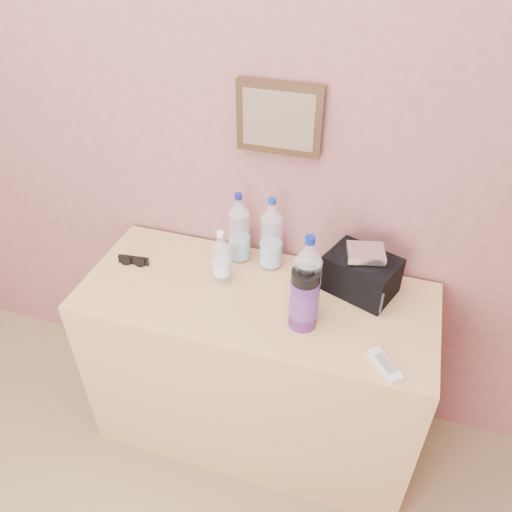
{
  "coord_description": "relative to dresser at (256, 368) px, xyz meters",
  "views": [
    {
      "loc": [
        0.75,
        0.4,
        2.07
      ],
      "look_at": [
        0.34,
        1.71,
        1.0
      ],
      "focal_mm": 35.0,
      "sensor_mm": 36.0,
      "label": 1
    }
  ],
  "objects": [
    {
      "name": "picture_frame",
      "position": [
        0.0,
        0.27,
        0.99
      ],
      "size": [
        0.3,
        0.03,
        0.25
      ],
      "primitive_type": null,
      "color": "#382311",
      "rests_on": "room_shell"
    },
    {
      "name": "foil_packet",
      "position": [
        0.36,
        0.13,
        0.59
      ],
      "size": [
        0.15,
        0.13,
        0.03
      ],
      "primitive_type": "cube",
      "rotation": [
        0.0,
        0.0,
        0.22
      ],
      "color": "silver",
      "rests_on": "toiletry_bag"
    },
    {
      "name": "pet_large_b",
      "position": [
        -0.13,
        0.2,
        0.54
      ],
      "size": [
        0.08,
        0.08,
        0.3
      ],
      "rotation": [
        0.0,
        0.0,
        0.41
      ],
      "color": "#C6F0FE",
      "rests_on": "dresser"
    },
    {
      "name": "pet_large_d",
      "position": [
        0.2,
        -0.06,
        0.56
      ],
      "size": [
        0.09,
        0.09,
        0.34
      ],
      "rotation": [
        0.0,
        0.0,
        -0.11
      ],
      "color": "white",
      "rests_on": "dresser"
    },
    {
      "name": "ac_remote",
      "position": [
        0.49,
        -0.2,
        0.42
      ],
      "size": [
        0.12,
        0.13,
        0.02
      ],
      "primitive_type": "cube",
      "rotation": [
        0.0,
        0.0,
        -0.87
      ],
      "color": "silver",
      "rests_on": "dresser"
    },
    {
      "name": "pet_large_c",
      "position": [
        0.0,
        0.19,
        0.55
      ],
      "size": [
        0.08,
        0.08,
        0.31
      ],
      "rotation": [
        0.0,
        0.0,
        0.39
      ],
      "color": "white",
      "rests_on": "dresser"
    },
    {
      "name": "pet_small",
      "position": [
        -0.15,
        0.04,
        0.51
      ],
      "size": [
        0.07,
        0.07,
        0.23
      ],
      "rotation": [
        0.0,
        0.0,
        0.19
      ],
      "color": "white",
      "rests_on": "dresser"
    },
    {
      "name": "toiletry_bag",
      "position": [
        0.36,
        0.15,
        0.5
      ],
      "size": [
        0.29,
        0.25,
        0.17
      ],
      "primitive_type": null,
      "rotation": [
        0.0,
        0.0,
        -0.37
      ],
      "color": "black",
      "rests_on": "dresser"
    },
    {
      "name": "dresser",
      "position": [
        0.0,
        0.0,
        0.0
      ],
      "size": [
        1.32,
        0.55,
        0.82
      ],
      "primitive_type": "cube",
      "color": "tan",
      "rests_on": "ground"
    },
    {
      "name": "nalgene_bottle",
      "position": [
        0.2,
        -0.09,
        0.53
      ],
      "size": [
        0.1,
        0.1,
        0.24
      ],
      "rotation": [
        0.0,
        0.0,
        0.43
      ],
      "color": "#6E268F",
      "rests_on": "dresser"
    },
    {
      "name": "sunglasses",
      "position": [
        -0.52,
        0.04,
        0.43
      ],
      "size": [
        0.13,
        0.06,
        0.03
      ],
      "primitive_type": null,
      "rotation": [
        0.0,
        0.0,
        0.11
      ],
      "color": "black",
      "rests_on": "dresser"
    }
  ]
}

